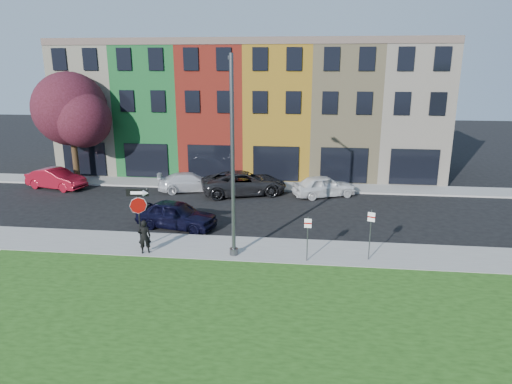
# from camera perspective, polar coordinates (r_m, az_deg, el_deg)

# --- Properties ---
(ground) EXTENTS (120.00, 120.00, 0.00)m
(ground) POSITION_cam_1_polar(r_m,az_deg,el_deg) (19.30, -1.20, -10.82)
(ground) COLOR black
(ground) RESTS_ON ground
(sidewalk_near) EXTENTS (40.00, 3.00, 0.12)m
(sidewalk_near) POSITION_cam_1_polar(r_m,az_deg,el_deg) (21.86, 5.13, -7.43)
(sidewalk_near) COLOR gray
(sidewalk_near) RESTS_ON ground
(sidewalk_far) EXTENTS (40.00, 2.40, 0.12)m
(sidewalk_far) POSITION_cam_1_polar(r_m,az_deg,el_deg) (33.67, -2.78, 0.90)
(sidewalk_far) COLOR gray
(sidewalk_far) RESTS_ON ground
(rowhouse_block) EXTENTS (30.00, 10.12, 10.00)m
(rowhouse_block) POSITION_cam_1_polar(r_m,az_deg,el_deg) (38.79, -0.63, 10.27)
(rowhouse_block) COLOR beige
(rowhouse_block) RESTS_ON ground
(stop_sign) EXTENTS (1.05, 0.16, 2.91)m
(stop_sign) POSITION_cam_1_polar(r_m,az_deg,el_deg) (22.10, -14.49, -1.73)
(stop_sign) COLOR black
(stop_sign) RESTS_ON sidewalk_near
(man) EXTENTS (0.84, 0.78, 1.60)m
(man) POSITION_cam_1_polar(r_m,az_deg,el_deg) (21.81, -13.78, -5.45)
(man) COLOR black
(man) RESTS_ON sidewalk_near
(sedan_near) EXTENTS (3.69, 5.21, 1.52)m
(sedan_near) POSITION_cam_1_polar(r_m,az_deg,el_deg) (25.15, -9.92, -2.79)
(sedan_near) COLOR black
(sedan_near) RESTS_ON ground
(parked_car_red) EXTENTS (3.68, 5.17, 1.46)m
(parked_car_red) POSITION_cam_1_polar(r_m,az_deg,el_deg) (35.70, -23.71, 1.54)
(parked_car_red) COLOR maroon
(parked_car_red) RESTS_ON ground
(parked_car_silver) EXTENTS (4.41, 5.54, 1.30)m
(parked_car_silver) POSITION_cam_1_polar(r_m,az_deg,el_deg) (32.37, -8.23, 1.23)
(parked_car_silver) COLOR silver
(parked_car_silver) RESTS_ON ground
(parked_car_dark) EXTENTS (6.17, 7.39, 1.61)m
(parked_car_dark) POSITION_cam_1_polar(r_m,az_deg,el_deg) (31.20, -1.50, 1.14)
(parked_car_dark) COLOR black
(parked_car_dark) RESTS_ON ground
(parked_car_white) EXTENTS (4.72, 5.47, 1.45)m
(parked_car_white) POSITION_cam_1_polar(r_m,az_deg,el_deg) (31.05, 8.51, 0.75)
(parked_car_white) COLOR silver
(parked_car_white) RESTS_ON ground
(street_lamp) EXTENTS (0.75, 2.56, 8.95)m
(street_lamp) POSITION_cam_1_polar(r_m,az_deg,el_deg) (20.17, -2.95, 4.26)
(street_lamp) COLOR #4A4C4F
(street_lamp) RESTS_ON sidewalk_near
(parking_sign_a) EXTENTS (0.32, 0.09, 2.07)m
(parking_sign_a) POSITION_cam_1_polar(r_m,az_deg,el_deg) (20.32, 6.47, -5.16)
(parking_sign_a) COLOR #4A4C4F
(parking_sign_a) RESTS_ON sidewalk_near
(parking_sign_b) EXTENTS (0.30, 0.16, 2.35)m
(parking_sign_b) POSITION_cam_1_polar(r_m,az_deg,el_deg) (20.89, 14.12, -4.51)
(parking_sign_b) COLOR #4A4C4F
(parking_sign_b) RESTS_ON sidewalk_near
(tree_purple) EXTENTS (6.39, 5.59, 8.05)m
(tree_purple) POSITION_cam_1_polar(r_m,az_deg,el_deg) (36.42, -22.02, 9.40)
(tree_purple) COLOR black
(tree_purple) RESTS_ON sidewalk_far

